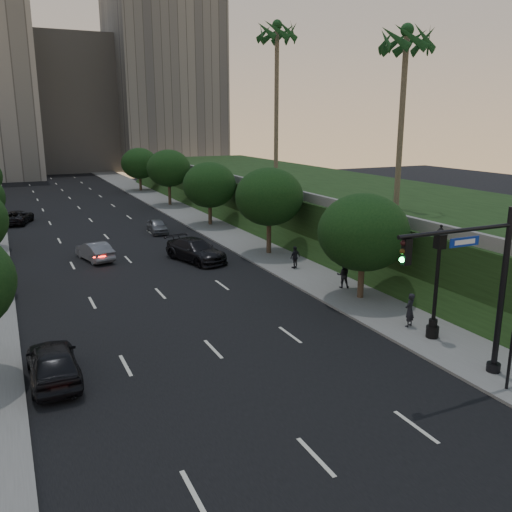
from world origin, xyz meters
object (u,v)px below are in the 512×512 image
sedan_far_right (157,226)px  traffic_signal_mast (482,293)px  sedan_mid_left (95,251)px  sedan_far_left (17,217)px  sedan_near_left (53,362)px  pedestrian_b (343,275)px  sedan_near_right (196,250)px  street_lamp (436,287)px  pedestrian_c (295,257)px  pedestrian_a (410,310)px

sedan_far_right → traffic_signal_mast: bearing=-80.2°
sedan_mid_left → sedan_far_left: bearing=-88.4°
sedan_near_left → pedestrian_b: size_ratio=2.95×
sedan_near_right → sedan_far_right: size_ratio=1.49×
pedestrian_b → sedan_near_right: bearing=-33.8°
sedan_far_right → pedestrian_b: 22.49m
street_lamp → sedan_mid_left: street_lamp is taller
street_lamp → pedestrian_b: bearing=86.1°
sedan_near_left → sedan_near_right: bearing=-126.3°
traffic_signal_mast → pedestrian_b: 12.69m
street_lamp → sedan_far_right: bearing=99.9°
sedan_mid_left → traffic_signal_mast: bearing=99.5°
traffic_signal_mast → sedan_mid_left: 28.42m
sedan_near_left → sedan_near_right: size_ratio=0.84×
street_lamp → pedestrian_c: bearing=89.6°
traffic_signal_mast → sedan_mid_left: bearing=112.3°
traffic_signal_mast → sedan_far_right: traffic_signal_mast is taller
traffic_signal_mast → pedestrian_b: traffic_signal_mast is taller
traffic_signal_mast → pedestrian_b: bearing=81.0°
sedan_near_right → pedestrian_b: size_ratio=3.51×
sedan_near_left → sedan_mid_left: 19.57m
sedan_far_right → pedestrian_a: (5.16, -28.54, 0.37)m
sedan_mid_left → pedestrian_a: pedestrian_a is taller
sedan_near_right → sedan_far_left: bearing=101.1°
pedestrian_a → pedestrian_c: pedestrian_a is taller
street_lamp → pedestrian_a: (-0.08, 1.57, -1.62)m
sedan_mid_left → sedan_near_right: 7.56m
pedestrian_a → sedan_mid_left: bearing=-82.7°
pedestrian_a → pedestrian_b: pedestrian_a is taller
sedan_far_left → pedestrian_c: 31.77m
sedan_mid_left → sedan_near_left: bearing=63.5°
traffic_signal_mast → sedan_far_right: (-3.88, 33.96, -3.03)m
street_lamp → sedan_far_right: street_lamp is taller
sedan_mid_left → pedestrian_b: (12.68, -13.91, 0.25)m
sedan_mid_left → pedestrian_b: 18.82m
traffic_signal_mast → pedestrian_a: traffic_signal_mast is taller
street_lamp → sedan_far_right: (-5.24, 30.11, -1.99)m
sedan_mid_left → pedestrian_c: size_ratio=2.73×
traffic_signal_mast → pedestrian_a: bearing=76.7°
sedan_near_left → sedan_near_right: (11.37, 15.59, 0.01)m
traffic_signal_mast → pedestrian_a: 6.17m
street_lamp → pedestrian_a: 2.26m
street_lamp → sedan_near_left: bearing=168.9°
traffic_signal_mast → pedestrian_c: traffic_signal_mast is taller
street_lamp → traffic_signal_mast: bearing=-109.5°
traffic_signal_mast → sedan_near_left: bearing=155.1°
pedestrian_b → pedestrian_a: bearing=111.3°
street_lamp → pedestrian_b: (0.57, 8.39, -1.68)m
sedan_near_left → sedan_mid_left: (4.62, 19.01, -0.10)m
pedestrian_c → sedan_near_left: bearing=11.0°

